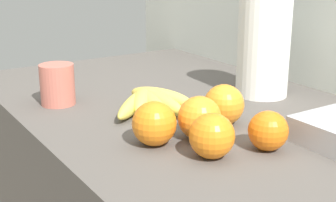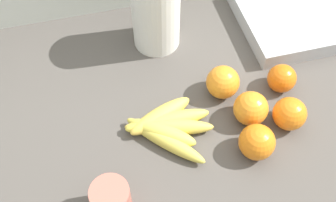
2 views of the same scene
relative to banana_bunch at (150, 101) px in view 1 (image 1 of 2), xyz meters
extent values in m
ellipsoid|color=#D8C74C|center=(-0.01, -0.03, 0.00)|extent=(0.17, 0.17, 0.04)
ellipsoid|color=#DACB4C|center=(-0.01, -0.01, 0.00)|extent=(0.16, 0.13, 0.04)
ellipsoid|color=#E0C24C|center=(0.01, 0.00, 0.00)|extent=(0.21, 0.09, 0.04)
ellipsoid|color=#E7D44C|center=(0.01, 0.01, 0.00)|extent=(0.20, 0.04, 0.04)
ellipsoid|color=#E4C34C|center=(0.00, 0.03, 0.00)|extent=(0.17, 0.10, 0.04)
sphere|color=orange|center=(0.30, 0.05, 0.02)|extent=(0.07, 0.07, 0.07)
sphere|color=orange|center=(0.16, 0.07, 0.02)|extent=(0.08, 0.08, 0.08)
sphere|color=orange|center=(0.28, -0.05, 0.02)|extent=(0.08, 0.08, 0.08)
sphere|color=orange|center=(0.20, -0.01, 0.02)|extent=(0.08, 0.08, 0.08)
sphere|color=orange|center=(0.18, -0.10, 0.02)|extent=(0.08, 0.08, 0.08)
cylinder|color=white|center=(0.05, 0.28, 0.10)|extent=(0.12, 0.12, 0.24)
cylinder|color=gray|center=(0.05, 0.28, 0.12)|extent=(0.02, 0.02, 0.27)
cylinder|color=#BF6556|center=(-0.15, -0.15, 0.03)|extent=(0.08, 0.08, 0.09)
camera|label=1|loc=(0.87, -0.52, 0.31)|focal=51.76mm
camera|label=2|loc=(-0.11, -0.45, 0.76)|focal=41.89mm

